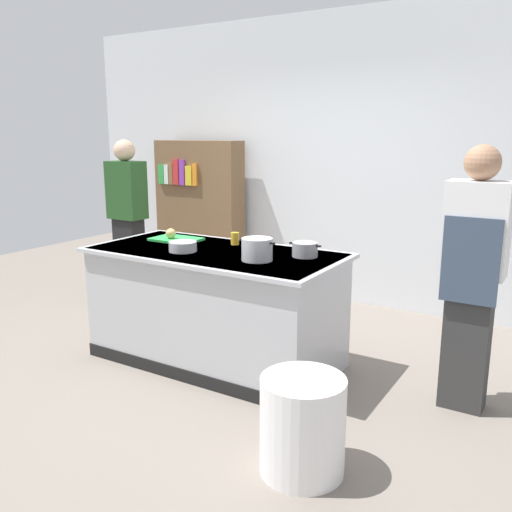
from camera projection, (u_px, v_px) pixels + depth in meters
name	position (u px, v px, depth m)	size (l,w,h in m)	color
ground_plane	(217.00, 360.00, 4.40)	(10.00, 10.00, 0.00)	slate
back_wall	(329.00, 160.00, 5.81)	(6.40, 0.12, 3.00)	silver
counter_island	(216.00, 305.00, 4.29)	(1.98, 0.98, 0.90)	#B7BABF
cutting_board	(176.00, 239.00, 4.60)	(0.40, 0.28, 0.02)	green
onion	(171.00, 234.00, 4.57)	(0.09, 0.09, 0.09)	tan
stock_pot	(257.00, 249.00, 3.87)	(0.29, 0.22, 0.16)	#B7BABF
sauce_pan	(305.00, 249.00, 3.99)	(0.25, 0.19, 0.11)	#99999E
mixing_bowl	(183.00, 246.00, 4.17)	(0.21, 0.21, 0.08)	#B7BABF
juice_cup	(235.00, 239.00, 4.42)	(0.07, 0.07, 0.10)	yellow
trash_bin	(303.00, 425.00, 2.90)	(0.46, 0.46, 0.54)	white
person_chef	(473.00, 274.00, 3.46)	(0.38, 0.25, 1.72)	#313131
person_guest	(128.00, 217.00, 5.78)	(0.38, 0.24, 1.72)	black
bookshelf	(200.00, 213.00, 6.48)	(1.10, 0.31, 1.70)	brown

